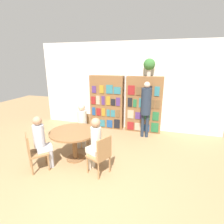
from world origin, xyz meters
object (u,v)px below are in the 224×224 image
object	(u,v)px
bookshelf_right	(144,105)
chair_left_side	(84,128)
seated_reader_back	(42,140)
seated_reader_left	(82,123)
seated_reader_right	(95,142)
chair_near_camera	(34,150)
librarian_standing	(146,104)
chair_far_side	(101,154)
flower_vase	(149,65)
bookshelf_left	(107,102)
reading_table	(74,136)

from	to	relation	value
bookshelf_right	chair_left_side	xyz separation A→B (m)	(-1.56, -1.44, -0.46)
bookshelf_right	seated_reader_back	bearing A→B (deg)	-123.44
seated_reader_left	seated_reader_right	distance (m)	1.30
chair_left_side	seated_reader_left	distance (m)	0.28
chair_near_camera	seated_reader_right	distance (m)	1.35
librarian_standing	chair_far_side	bearing A→B (deg)	-107.03
flower_vase	seated_reader_right	size ratio (longest dim) A/B	0.45
seated_reader_left	seated_reader_back	size ratio (longest dim) A/B	1.00
chair_near_camera	seated_reader_back	size ratio (longest dim) A/B	0.70
seated_reader_back	librarian_standing	bearing A→B (deg)	93.03
chair_far_side	bookshelf_right	bearing A→B (deg)	13.57
bookshelf_left	reading_table	size ratio (longest dim) A/B	1.64
flower_vase	seated_reader_left	size ratio (longest dim) A/B	0.45
chair_near_camera	seated_reader_back	world-z (taller)	seated_reader_back
chair_far_side	seated_reader_back	size ratio (longest dim) A/B	0.70
flower_vase	chair_left_side	xyz separation A→B (m)	(-1.67, -1.45, -1.76)
chair_left_side	chair_far_side	world-z (taller)	same
reading_table	seated_reader_left	distance (m)	0.74
chair_far_side	flower_vase	bearing A→B (deg)	11.50
flower_vase	chair_near_camera	bearing A→B (deg)	-125.25
seated_reader_back	seated_reader_right	bearing A→B (deg)	54.07
bookshelf_left	chair_left_side	xyz separation A→B (m)	(-0.25, -1.44, -0.46)
seated_reader_right	librarian_standing	size ratio (longest dim) A/B	0.70
bookshelf_left	flower_vase	size ratio (longest dim) A/B	3.40
chair_near_camera	chair_far_side	distance (m)	1.48
chair_left_side	seated_reader_back	size ratio (longest dim) A/B	0.70
chair_near_camera	chair_left_side	world-z (taller)	same
chair_left_side	chair_far_side	distance (m)	1.63
bookshelf_right	reading_table	distance (m)	2.74
flower_vase	chair_near_camera	distance (m)	4.08
chair_left_side	bookshelf_right	bearing A→B (deg)	-148.00
reading_table	seated_reader_left	bearing A→B (deg)	100.67
chair_far_side	seated_reader_left	world-z (taller)	seated_reader_left
reading_table	seated_reader_back	bearing A→B (deg)	-133.33
seated_reader_back	librarian_standing	world-z (taller)	librarian_standing
seated_reader_back	librarian_standing	distance (m)	3.13
chair_left_side	bookshelf_left	bearing A→B (deg)	-110.68
chair_far_side	seated_reader_left	size ratio (longest dim) A/B	0.71
bookshelf_right	chair_left_side	size ratio (longest dim) A/B	2.16
bookshelf_left	flower_vase	distance (m)	1.92
flower_vase	seated_reader_right	xyz separation A→B (m)	(-0.84, -2.66, -1.54)
seated_reader_left	seated_reader_back	xyz separation A→B (m)	(-0.37, -1.25, -0.00)
chair_near_camera	flower_vase	bearing A→B (deg)	98.08
chair_far_side	librarian_standing	xyz separation A→B (m)	(0.68, 2.23, 0.61)
seated_reader_back	librarian_standing	size ratio (longest dim) A/B	0.70
bookshelf_left	chair_far_side	distance (m)	2.87
bookshelf_left	reading_table	distance (m)	2.36
bookshelf_right	chair_far_side	world-z (taller)	bookshelf_right
bookshelf_right	seated_reader_back	distance (m)	3.45
reading_table	chair_left_side	distance (m)	0.92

